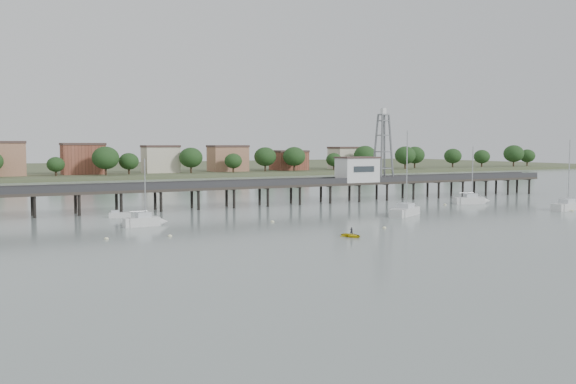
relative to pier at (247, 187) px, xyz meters
name	(u,v)px	position (x,y,z in m)	size (l,w,h in m)	color
ground_plane	(467,254)	(0.00, -60.00, -3.79)	(500.00, 500.00, 0.00)	gray
pier	(247,187)	(0.00, 0.00, 0.00)	(150.00, 5.00, 5.50)	#2D2823
pier_building	(357,169)	(25.00, 0.00, 2.87)	(8.40, 5.40, 5.30)	silver
lattice_tower	(383,148)	(31.50, 0.00, 7.31)	(3.20, 3.20, 15.50)	slate
sailboat_e	(475,200)	(43.30, -15.15, -3.15)	(7.50, 3.62, 12.03)	silver
sailboat_b	(149,221)	(-24.42, -20.12, -3.14)	(6.18, 2.28, 10.22)	silver
sailboat_c	(409,211)	(18.90, -25.28, -3.16)	(9.19, 7.08, 15.04)	silver
sailboat_d	(570,206)	(50.22, -32.19, -3.15)	(8.46, 4.08, 13.45)	silver
white_tender	(119,215)	(-25.91, -7.48, -3.38)	(3.68, 2.32, 1.33)	silver
yellow_dinghy	(351,237)	(-4.03, -43.09, -3.79)	(2.18, 0.63, 3.05)	yellow
dinghy_occupant	(351,237)	(-4.03, -43.09, -3.79)	(0.37, 1.02, 0.24)	black
mooring_buoys	(347,221)	(4.09, -29.21, -3.71)	(81.48, 23.58, 0.39)	#F4F4BE
far_shore	(86,169)	(0.36, 179.58, -2.85)	(500.00, 170.00, 10.40)	#475133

